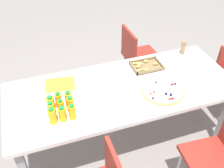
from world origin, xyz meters
TOP-DOWN VIEW (x-y plane):
  - ground_plane at (0.00, 0.00)m, footprint 12.00×12.00m
  - party_table at (0.00, 0.00)m, footprint 2.04×0.83m
  - chair_far_right at (0.49, 0.79)m, footprint 0.41×0.41m
  - chair_near_right at (0.54, -0.75)m, footprint 0.43×0.43m
  - juice_bottle_0 at (-0.65, -0.21)m, footprint 0.06×0.06m
  - juice_bottle_1 at (-0.57, -0.21)m, footprint 0.06×0.06m
  - juice_bottle_2 at (-0.50, -0.21)m, footprint 0.05×0.05m
  - juice_bottle_3 at (-0.64, -0.13)m, footprint 0.06×0.06m
  - juice_bottle_4 at (-0.57, -0.14)m, footprint 0.05×0.05m
  - juice_bottle_5 at (-0.49, -0.13)m, footprint 0.06×0.06m
  - juice_bottle_6 at (-0.64, -0.06)m, footprint 0.06×0.06m
  - juice_bottle_7 at (-0.57, -0.05)m, footprint 0.05×0.05m
  - juice_bottle_8 at (-0.49, -0.06)m, footprint 0.06×0.06m
  - fruit_pizza at (0.31, -0.16)m, footprint 0.36×0.36m
  - snack_tray at (0.32, 0.23)m, footprint 0.29×0.21m
  - plate_stack at (-0.08, -0.05)m, footprint 0.20×0.20m
  - napkin_stack at (-0.87, 0.10)m, footprint 0.15×0.15m
  - cardboard_tube at (0.79, 0.32)m, footprint 0.04×0.04m
  - paper_folder at (-0.52, 0.23)m, footprint 0.29×0.24m

SIDE VIEW (x-z plane):
  - ground_plane at x=0.00m, z-range 0.00..0.00m
  - chair_far_right at x=0.49m, z-range 0.09..0.92m
  - chair_near_right at x=0.54m, z-range 0.09..0.92m
  - party_table at x=0.00m, z-range 0.30..1.03m
  - paper_folder at x=-0.52m, z-range 0.73..0.74m
  - napkin_stack at x=-0.87m, z-range 0.73..0.74m
  - fruit_pizza at x=0.31m, z-range 0.72..0.77m
  - snack_tray at x=0.32m, z-range 0.73..0.77m
  - plate_stack at x=-0.08m, z-range 0.73..0.76m
  - juice_bottle_6 at x=-0.64m, z-range 0.73..0.86m
  - juice_bottle_3 at x=-0.64m, z-range 0.73..0.86m
  - juice_bottle_1 at x=-0.57m, z-range 0.73..0.86m
  - juice_bottle_2 at x=-0.50m, z-range 0.73..0.87m
  - juice_bottle_8 at x=-0.49m, z-range 0.73..0.87m
  - juice_bottle_4 at x=-0.57m, z-range 0.73..0.87m
  - juice_bottle_7 at x=-0.57m, z-range 0.73..0.87m
  - juice_bottle_0 at x=-0.65m, z-range 0.73..0.88m
  - juice_bottle_5 at x=-0.49m, z-range 0.73..0.88m
  - cardboard_tube at x=0.79m, z-range 0.73..0.88m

